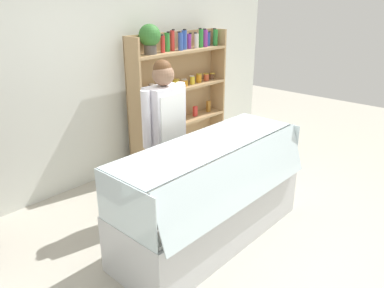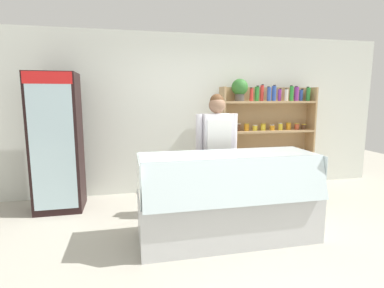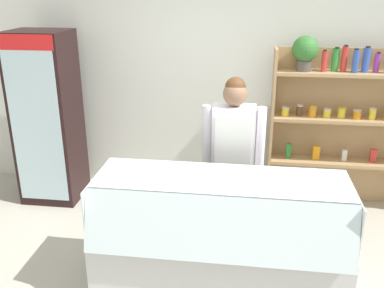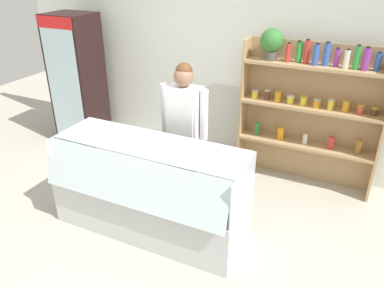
{
  "view_description": "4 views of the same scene",
  "coord_description": "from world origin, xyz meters",
  "px_view_note": "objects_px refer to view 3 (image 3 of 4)",
  "views": [
    {
      "loc": [
        -2.66,
        -1.96,
        2.25
      ],
      "look_at": [
        -0.03,
        0.44,
        0.85
      ],
      "focal_mm": 35.0,
      "sensor_mm": 36.0,
      "label": 1
    },
    {
      "loc": [
        -1.32,
        -3.11,
        1.65
      ],
      "look_at": [
        -0.54,
        0.42,
        1.08
      ],
      "focal_mm": 28.0,
      "sensor_mm": 36.0,
      "label": 2
    },
    {
      "loc": [
        -0.01,
        -3.0,
        2.46
      ],
      "look_at": [
        -0.48,
        0.44,
        1.15
      ],
      "focal_mm": 40.0,
      "sensor_mm": 36.0,
      "label": 3
    },
    {
      "loc": [
        1.63,
        -2.77,
        2.69
      ],
      "look_at": [
        0.11,
        0.44,
        0.91
      ],
      "focal_mm": 35.0,
      "sensor_mm": 36.0,
      "label": 4
    }
  ],
  "objects_px": {
    "drinks_fridge": "(48,119)",
    "deli_display_case": "(219,255)",
    "shop_clerk": "(233,150)",
    "shelving_unit": "(344,113)"
  },
  "relations": [
    {
      "from": "shelving_unit",
      "to": "deli_display_case",
      "type": "height_order",
      "value": "shelving_unit"
    },
    {
      "from": "drinks_fridge",
      "to": "deli_display_case",
      "type": "height_order",
      "value": "drinks_fridge"
    },
    {
      "from": "deli_display_case",
      "to": "shop_clerk",
      "type": "height_order",
      "value": "shop_clerk"
    },
    {
      "from": "deli_display_case",
      "to": "shelving_unit",
      "type": "bearing_deg",
      "value": 53.74
    },
    {
      "from": "shelving_unit",
      "to": "deli_display_case",
      "type": "bearing_deg",
      "value": -126.26
    },
    {
      "from": "drinks_fridge",
      "to": "deli_display_case",
      "type": "xyz_separation_m",
      "value": [
        2.1,
        -1.42,
        -0.68
      ]
    },
    {
      "from": "shelving_unit",
      "to": "deli_display_case",
      "type": "distance_m",
      "value": 2.25
    },
    {
      "from": "shelving_unit",
      "to": "shop_clerk",
      "type": "height_order",
      "value": "shelving_unit"
    },
    {
      "from": "drinks_fridge",
      "to": "deli_display_case",
      "type": "distance_m",
      "value": 2.63
    },
    {
      "from": "drinks_fridge",
      "to": "shelving_unit",
      "type": "distance_m",
      "value": 3.36
    }
  ]
}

